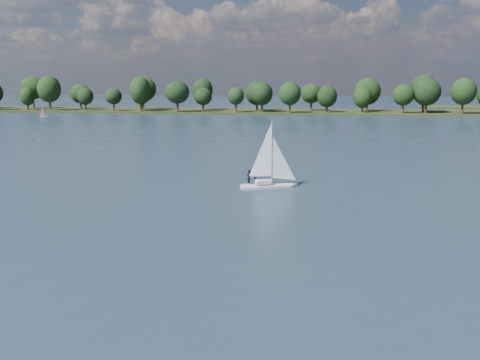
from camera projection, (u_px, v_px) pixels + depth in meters
The scene contains 5 objects.
ground at pixel (336, 142), 120.31m from camera, with size 700.00×700.00×0.00m, color #233342.
far_shore at pixel (326, 112), 229.31m from camera, with size 660.00×40.00×1.50m, color black.
sailboat at pixel (266, 168), 69.48m from camera, with size 7.16×4.53×9.15m.
dinghy_pink at pixel (43, 114), 203.57m from camera, with size 2.87×2.00×4.26m.
treeline at pixel (307, 94), 225.40m from camera, with size 562.84×73.81×17.83m.
Camera 1 is at (-4.82, -21.64, 13.92)m, focal length 40.00 mm.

